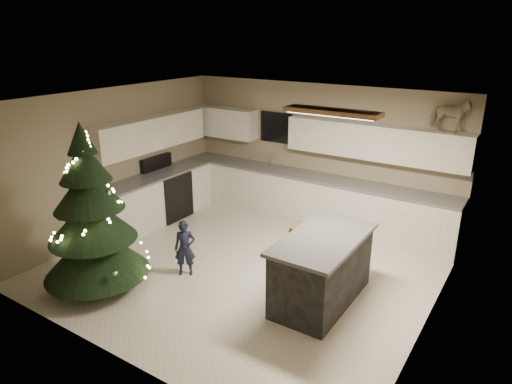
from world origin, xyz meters
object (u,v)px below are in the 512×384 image
Objects in this scene: christmas_tree at (92,223)px; rocking_horse at (450,115)px; island at (322,269)px; bar_stool at (301,237)px; toddler at (185,248)px.

christmas_tree is 3.89× the size of rocking_horse.
rocking_horse reaches higher than island.
bar_stool is 1.77m from toddler.
rocking_horse reaches higher than bar_stool.
bar_stool is 1.13× the size of rocking_horse.
christmas_tree is at bearing -136.29° from bar_stool.
rocking_horse is at bearing 46.37° from christmas_tree.
bar_stool is at bearing 43.71° from christmas_tree.
island is at bearing -22.57° from toddler.
island is 1.96× the size of toddler.
bar_stool is at bearing 135.32° from island.
bar_stool is (-0.67, 0.66, 0.05)m from island.
toddler is at bearing -140.25° from bar_stool.
rocking_horse is (1.56, 1.84, 1.75)m from bar_stool.
island is 0.70× the size of christmas_tree.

